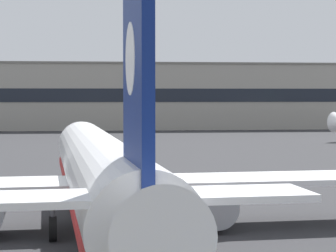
{
  "coord_description": "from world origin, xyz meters",
  "views": [
    {
      "loc": [
        -2.57,
        -28.35,
        7.61
      ],
      "look_at": [
        2.02,
        11.8,
        5.76
      ],
      "focal_mm": 74.55,
      "sensor_mm": 36.0,
      "label": 1
    }
  ],
  "objects": [
    {
      "name": "airliner_foreground",
      "position": [
        -1.95,
        9.81,
        3.37
      ],
      "size": [
        32.24,
        41.52,
        11.65
      ],
      "color": "white",
      "rests_on": "ground"
    },
    {
      "name": "taxiway_centreline",
      "position": [
        0.0,
        30.0,
        0.0
      ],
      "size": [
        11.88,
        179.65,
        0.01
      ],
      "primitive_type": "cube",
      "rotation": [
        0.0,
        0.0,
        -0.06
      ],
      "color": "yellow",
      "rests_on": "ground"
    },
    {
      "name": "safety_cone_by_nose_gear",
      "position": [
        -1.42,
        27.15,
        0.26
      ],
      "size": [
        0.44,
        0.44,
        0.55
      ],
      "color": "orange",
      "rests_on": "ground"
    },
    {
      "name": "terminal_building",
      "position": [
        -7.81,
        122.37,
        7.16
      ],
      "size": [
        124.61,
        12.4,
        14.31
      ],
      "color": "#9E998E",
      "rests_on": "ground"
    }
  ]
}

